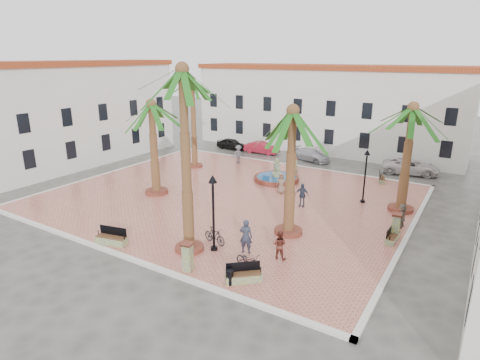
{
  "coord_description": "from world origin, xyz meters",
  "views": [
    {
      "loc": [
        16.08,
        -24.19,
        10.49
      ],
      "look_at": [
        1.0,
        0.0,
        1.6
      ],
      "focal_mm": 30.0,
      "sensor_mm": 36.0,
      "label": 1
    }
  ],
  "objects_px": {
    "fountain": "(276,178)",
    "palm_sw": "(152,116)",
    "bicycle_b": "(215,236)",
    "cyclist_a": "(246,236)",
    "bench_ne": "(382,179)",
    "bollard_se": "(188,256)",
    "car_red": "(262,148)",
    "palm_ne": "(412,121)",
    "bicycle_a": "(249,261)",
    "bench_s": "(112,239)",
    "pedestrian_north": "(238,154)",
    "car_black": "(232,144)",
    "car_silver": "(311,155)",
    "palm_e": "(292,127)",
    "palm_s": "(183,89)",
    "pedestrian_fountain_a": "(281,183)",
    "car_white": "(411,167)",
    "pedestrian_fountain_b": "(302,195)",
    "bollard_n": "(294,165)",
    "cyclist_b": "(279,245)",
    "pedestrian_east": "(402,216)",
    "lamppost_e": "(366,167)",
    "litter_bin": "(230,277)",
    "bench_e": "(392,237)",
    "bollard_e": "(396,226)",
    "palm_nw": "(192,89)",
    "lamppost_s": "(213,200)"
  },
  "relations": [
    {
      "from": "palm_e",
      "to": "bench_e",
      "type": "relative_size",
      "value": 4.82
    },
    {
      "from": "palm_ne",
      "to": "lamppost_e",
      "type": "relative_size",
      "value": 1.89
    },
    {
      "from": "palm_sw",
      "to": "pedestrian_east",
      "type": "height_order",
      "value": "palm_sw"
    },
    {
      "from": "bench_s",
      "to": "pedestrian_north",
      "type": "height_order",
      "value": "pedestrian_north"
    },
    {
      "from": "bench_e",
      "to": "bicycle_a",
      "type": "xyz_separation_m",
      "value": [
        -5.43,
        -7.21,
        0.22
      ]
    },
    {
      "from": "palm_ne",
      "to": "bollard_n",
      "type": "xyz_separation_m",
      "value": [
        -10.25,
        4.61,
        -5.5
      ]
    },
    {
      "from": "fountain",
      "to": "cyclist_b",
      "type": "relative_size",
      "value": 2.44
    },
    {
      "from": "lamppost_e",
      "to": "bicycle_b",
      "type": "bearing_deg",
      "value": -115.16
    },
    {
      "from": "car_red",
      "to": "palm_nw",
      "type": "bearing_deg",
      "value": 160.48
    },
    {
      "from": "pedestrian_fountain_b",
      "to": "bench_s",
      "type": "bearing_deg",
      "value": -127.91
    },
    {
      "from": "pedestrian_north",
      "to": "bollard_se",
      "type": "bearing_deg",
      "value": -129.85
    },
    {
      "from": "car_white",
      "to": "pedestrian_east",
      "type": "bearing_deg",
      "value": 177.5
    },
    {
      "from": "car_silver",
      "to": "bench_ne",
      "type": "bearing_deg",
      "value": -101.91
    },
    {
      "from": "bench_ne",
      "to": "pedestrian_east",
      "type": "relative_size",
      "value": 1.07
    },
    {
      "from": "bollard_n",
      "to": "lamppost_s",
      "type": "bearing_deg",
      "value": -80.72
    },
    {
      "from": "bench_ne",
      "to": "bollard_se",
      "type": "distance_m",
      "value": 20.84
    },
    {
      "from": "fountain",
      "to": "palm_sw",
      "type": "bearing_deg",
      "value": -129.32
    },
    {
      "from": "palm_e",
      "to": "car_black",
      "type": "distance_m",
      "value": 24.56
    },
    {
      "from": "palm_e",
      "to": "bollard_e",
      "type": "xyz_separation_m",
      "value": [
        5.64,
        2.64,
        -5.72
      ]
    },
    {
      "from": "litter_bin",
      "to": "car_white",
      "type": "xyz_separation_m",
      "value": [
        3.75,
        24.62,
        0.17
      ]
    },
    {
      "from": "palm_ne",
      "to": "bicycle_a",
      "type": "distance_m",
      "value": 14.64
    },
    {
      "from": "palm_s",
      "to": "cyclist_b",
      "type": "bearing_deg",
      "value": 20.52
    },
    {
      "from": "cyclist_a",
      "to": "bicycle_b",
      "type": "height_order",
      "value": "cyclist_a"
    },
    {
      "from": "cyclist_b",
      "to": "car_white",
      "type": "bearing_deg",
      "value": -104.14
    },
    {
      "from": "palm_sw",
      "to": "bollard_e",
      "type": "height_order",
      "value": "palm_sw"
    },
    {
      "from": "fountain",
      "to": "car_red",
      "type": "bearing_deg",
      "value": 125.83
    },
    {
      "from": "car_red",
      "to": "car_white",
      "type": "bearing_deg",
      "value": -93.04
    },
    {
      "from": "palm_ne",
      "to": "car_black",
      "type": "height_order",
      "value": "palm_ne"
    },
    {
      "from": "bicycle_b",
      "to": "pedestrian_east",
      "type": "height_order",
      "value": "pedestrian_east"
    },
    {
      "from": "lamppost_e",
      "to": "car_silver",
      "type": "relative_size",
      "value": 0.93
    },
    {
      "from": "litter_bin",
      "to": "pedestrian_fountain_b",
      "type": "distance_m",
      "value": 11.35
    },
    {
      "from": "cyclist_b",
      "to": "bollard_n",
      "type": "bearing_deg",
      "value": -74.34
    },
    {
      "from": "lamppost_e",
      "to": "litter_bin",
      "type": "xyz_separation_m",
      "value": [
        -2.24,
        -14.4,
        -2.32
      ]
    },
    {
      "from": "palm_s",
      "to": "car_black",
      "type": "relative_size",
      "value": 2.73
    },
    {
      "from": "palm_sw",
      "to": "lamppost_s",
      "type": "height_order",
      "value": "palm_sw"
    },
    {
      "from": "bench_s",
      "to": "bench_ne",
      "type": "bearing_deg",
      "value": 50.64
    },
    {
      "from": "bicycle_a",
      "to": "pedestrian_fountain_a",
      "type": "distance_m",
      "value": 12.03
    },
    {
      "from": "fountain",
      "to": "car_red",
      "type": "relative_size",
      "value": 0.99
    },
    {
      "from": "palm_s",
      "to": "pedestrian_fountain_a",
      "type": "height_order",
      "value": "palm_s"
    },
    {
      "from": "palm_e",
      "to": "car_black",
      "type": "relative_size",
      "value": 2.11
    },
    {
      "from": "palm_sw",
      "to": "car_white",
      "type": "bearing_deg",
      "value": 46.56
    },
    {
      "from": "bicycle_b",
      "to": "cyclist_a",
      "type": "bearing_deg",
      "value": -78.15
    },
    {
      "from": "cyclist_a",
      "to": "cyclist_b",
      "type": "xyz_separation_m",
      "value": [
        1.85,
        0.37,
        -0.18
      ]
    },
    {
      "from": "bollard_n",
      "to": "cyclist_a",
      "type": "bearing_deg",
      "value": -74.57
    },
    {
      "from": "pedestrian_fountain_a",
      "to": "car_silver",
      "type": "height_order",
      "value": "pedestrian_fountain_a"
    },
    {
      "from": "bench_s",
      "to": "pedestrian_north",
      "type": "xyz_separation_m",
      "value": [
        -3.43,
        19.1,
        0.64
      ]
    },
    {
      "from": "palm_sw",
      "to": "pedestrian_east",
      "type": "xyz_separation_m",
      "value": [
        17.59,
        3.24,
        -5.25
      ]
    },
    {
      "from": "palm_ne",
      "to": "bollard_n",
      "type": "height_order",
      "value": "palm_ne"
    },
    {
      "from": "bench_ne",
      "to": "car_silver",
      "type": "xyz_separation_m",
      "value": [
        -8.15,
        4.13,
        0.23
      ]
    },
    {
      "from": "palm_sw",
      "to": "bicycle_b",
      "type": "bearing_deg",
      "value": -28.12
    }
  ]
}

